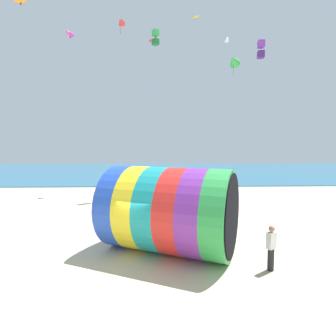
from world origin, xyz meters
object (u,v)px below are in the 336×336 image
object	(u,v)px
giant_inflatable_tube	(170,210)
kite_magenta_parafoil	(70,34)
kite_yellow_parafoil	(196,17)
kite_green_delta	(234,60)
bystander_near_water	(173,188)
kite_handler	(271,248)
kite_green_box	(156,37)
kite_red_parafoil	(151,40)
kite_purple_box	(261,49)
kite_red_delta	(120,25)
kite_orange_parafoil	(20,0)
kite_white_parafoil	(227,41)
bystander_mid_beach	(139,192)

from	to	relation	value
giant_inflatable_tube	kite_magenta_parafoil	size ratio (longest dim) A/B	6.37
giant_inflatable_tube	kite_yellow_parafoil	world-z (taller)	kite_yellow_parafoil
kite_green_delta	giant_inflatable_tube	bearing A→B (deg)	-113.73
kite_green_delta	bystander_near_water	size ratio (longest dim) A/B	1.27
kite_handler	kite_magenta_parafoil	world-z (taller)	kite_magenta_parafoil
kite_green_box	bystander_near_water	bearing A→B (deg)	-37.58
kite_red_parafoil	kite_purple_box	xyz separation A→B (m)	(10.68, -2.67, -1.76)
kite_red_parafoil	kite_red_delta	xyz separation A→B (m)	(-3.17, 0.02, 1.57)
kite_orange_parafoil	kite_green_box	size ratio (longest dim) A/B	0.58
kite_red_parafoil	bystander_near_water	distance (m)	15.68
kite_green_delta	kite_green_box	size ratio (longest dim) A/B	1.54
kite_white_parafoil	bystander_mid_beach	distance (m)	18.98
kite_orange_parafoil	kite_purple_box	xyz separation A→B (m)	(17.77, 9.69, 0.89)
giant_inflatable_tube	kite_green_delta	world-z (taller)	kite_green_delta
kite_red_delta	kite_purple_box	size ratio (longest dim) A/B	0.79
kite_handler	kite_yellow_parafoil	distance (m)	23.87
bystander_mid_beach	kite_handler	bearing A→B (deg)	-64.46
kite_red_delta	giant_inflatable_tube	bearing A→B (deg)	-74.98
kite_handler	kite_magenta_parafoil	xyz separation A→B (m)	(-11.50, 12.73, 12.91)
kite_green_delta	kite_white_parafoil	distance (m)	2.74
kite_yellow_parafoil	bystander_mid_beach	bearing A→B (deg)	-138.69
kite_orange_parafoil	kite_yellow_parafoil	world-z (taller)	kite_yellow_parafoil
kite_green_delta	kite_red_delta	bearing A→B (deg)	176.77
kite_yellow_parafoil	kite_white_parafoil	distance (m)	4.50
kite_orange_parafoil	kite_magenta_parafoil	size ratio (longest dim) A/B	0.80
kite_white_parafoil	kite_orange_parafoil	bearing A→B (deg)	-139.76
kite_magenta_parafoil	kite_white_parafoil	size ratio (longest dim) A/B	0.73
giant_inflatable_tube	kite_orange_parafoil	size ratio (longest dim) A/B	7.92
kite_red_delta	kite_green_delta	bearing A→B (deg)	-3.23
kite_magenta_parafoil	bystander_near_water	bearing A→B (deg)	12.00
kite_orange_parafoil	kite_green_delta	bearing A→B (deg)	36.77
kite_handler	kite_green_box	size ratio (longest dim) A/B	1.21
kite_white_parafoil	kite_green_box	bearing A→B (deg)	-153.88
kite_yellow_parafoil	bystander_near_water	size ratio (longest dim) A/B	0.38
kite_handler	kite_red_parafoil	xyz separation A→B (m)	(-5.18, 18.95, 14.89)
giant_inflatable_tube	kite_white_parafoil	world-z (taller)	kite_white_parafoil
kite_green_box	kite_red_delta	size ratio (longest dim) A/B	1.05
kite_magenta_parafoil	bystander_mid_beach	size ratio (longest dim) A/B	0.64
kite_handler	giant_inflatable_tube	bearing A→B (deg)	152.77
giant_inflatable_tube	kite_green_delta	distance (m)	21.38
kite_red_parafoil	kite_green_box	world-z (taller)	kite_red_parafoil
kite_red_parafoil	bystander_mid_beach	distance (m)	16.29
bystander_near_water	bystander_mid_beach	world-z (taller)	bystander_near_water
kite_green_delta	bystander_near_water	world-z (taller)	kite_green_delta
kite_handler	kite_purple_box	distance (m)	21.63
kite_red_delta	kite_red_parafoil	bearing A→B (deg)	-0.42
kite_green_delta	kite_red_delta	world-z (taller)	kite_red_delta
giant_inflatable_tube	kite_white_parafoil	bearing A→B (deg)	69.00
kite_handler	bystander_mid_beach	xyz separation A→B (m)	(-6.01, 12.58, -0.07)
kite_green_delta	kite_magenta_parafoil	distance (m)	15.93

